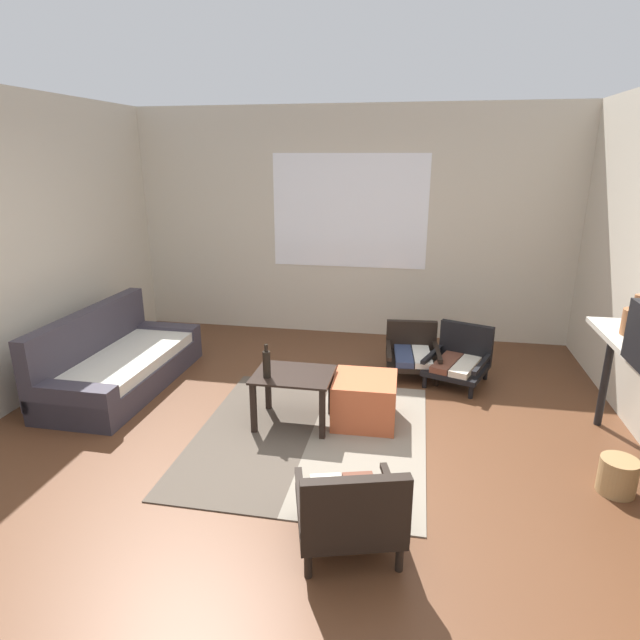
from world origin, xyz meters
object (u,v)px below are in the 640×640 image
(coffee_table, at_px, (293,384))
(glass_bottle, at_px, (267,364))
(wicker_basket, at_px, (618,476))
(couch, at_px, (118,364))
(clay_vase, at_px, (636,321))
(armchair_corner, at_px, (459,359))
(armchair_by_window, at_px, (412,352))
(armchair_striped_foreground, at_px, (350,510))
(ottoman_orange, at_px, (365,400))

(coffee_table, xyz_separation_m, glass_bottle, (-0.19, -0.11, 0.21))
(glass_bottle, distance_m, wicker_basket, 2.59)
(couch, relative_size, clay_vase, 6.07)
(armchair_corner, distance_m, glass_bottle, 2.06)
(armchair_by_window, bearing_deg, armchair_corner, -17.23)
(coffee_table, distance_m, armchair_corner, 1.82)
(couch, xyz_separation_m, coffee_table, (1.84, -0.42, 0.13))
(clay_vase, bearing_deg, wicker_basket, -105.87)
(armchair_striped_foreground, height_order, ottoman_orange, armchair_striped_foreground)
(couch, height_order, armchair_by_window, couch)
(couch, relative_size, coffee_table, 2.83)
(ottoman_orange, height_order, wicker_basket, ottoman_orange)
(coffee_table, relative_size, armchair_striped_foreground, 0.87)
(armchair_by_window, relative_size, wicker_basket, 2.65)
(couch, distance_m, armchair_corner, 3.32)
(couch, bearing_deg, armchair_by_window, 17.36)
(armchair_striped_foreground, relative_size, glass_bottle, 2.63)
(coffee_table, relative_size, armchair_corner, 0.86)
(armchair_by_window, bearing_deg, wicker_basket, -52.65)
(armchair_corner, bearing_deg, glass_bottle, -141.72)
(wicker_basket, bearing_deg, coffee_table, 167.40)
(clay_vase, relative_size, glass_bottle, 1.06)
(coffee_table, height_order, glass_bottle, glass_bottle)
(armchair_corner, xyz_separation_m, ottoman_orange, (-0.83, -1.02, -0.04))
(ottoman_orange, xyz_separation_m, glass_bottle, (-0.76, -0.24, 0.37))
(armchair_striped_foreground, bearing_deg, couch, 144.03)
(couch, xyz_separation_m, wicker_basket, (4.16, -0.94, -0.10))
(coffee_table, distance_m, clay_vase, 2.58)
(armchair_by_window, bearing_deg, glass_bottle, -128.93)
(wicker_basket, bearing_deg, armchair_corner, 118.90)
(armchair_corner, relative_size, wicker_basket, 3.04)
(ottoman_orange, xyz_separation_m, wicker_basket, (1.75, -0.65, -0.08))
(armchair_striped_foreground, bearing_deg, ottoman_orange, 92.84)
(ottoman_orange, relative_size, clay_vase, 1.72)
(glass_bottle, bearing_deg, armchair_striped_foreground, -56.68)
(clay_vase, xyz_separation_m, glass_bottle, (-2.69, -0.19, -0.45))
(couch, xyz_separation_m, ottoman_orange, (2.42, -0.29, -0.02))
(couch, distance_m, clay_vase, 4.42)
(clay_vase, bearing_deg, armchair_corner, 135.77)
(armchair_by_window, height_order, glass_bottle, glass_bottle)
(armchair_by_window, bearing_deg, ottoman_orange, -107.49)
(armchair_corner, bearing_deg, ottoman_orange, -129.10)
(armchair_corner, xyz_separation_m, clay_vase, (1.09, -1.06, 0.78))
(armchair_corner, height_order, clay_vase, clay_vase)
(armchair_striped_foreground, height_order, clay_vase, clay_vase)
(coffee_table, bearing_deg, armchair_corner, 39.30)
(couch, xyz_separation_m, armchair_by_window, (2.78, 0.87, -0.00))
(armchair_corner, bearing_deg, armchair_by_window, 162.77)
(armchair_by_window, relative_size, ottoman_orange, 1.26)
(ottoman_orange, xyz_separation_m, clay_vase, (1.92, -0.04, 0.82))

